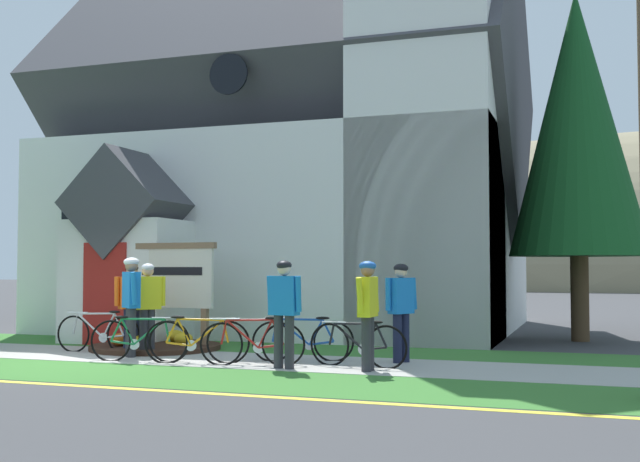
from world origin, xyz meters
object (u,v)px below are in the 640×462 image
Objects in this scene: bicycle_green at (197,341)px; bicycle_orange at (99,333)px; cyclist_in_yellow_jersey at (132,301)px; cyclist_in_red_jersey at (284,305)px; cyclist_in_blue_jersey at (131,298)px; cyclist_in_green_jersey at (148,301)px; church_sign at (167,278)px; roadside_conifer at (577,123)px; cyclist_in_orange_jersey at (368,307)px; bicycle_blue at (304,340)px; bicycle_silver at (253,342)px; bicycle_red at (140,340)px; cyclist_in_white_jersey at (401,305)px; bicycle_yellow at (358,344)px.

bicycle_orange is at bearing 161.31° from bicycle_green.
cyclist_in_red_jersey is at bearing -19.15° from cyclist_in_yellow_jersey.
cyclist_in_blue_jersey reaches higher than bicycle_green.
bicycle_orange is 1.28m from cyclist_in_blue_jersey.
bicycle_orange is at bearing -178.51° from cyclist_in_green_jersey.
church_sign is 1.32m from cyclist_in_green_jersey.
cyclist_in_red_jersey is 3.31m from cyclist_in_green_jersey.
church_sign is at bearing -151.78° from roadside_conifer.
cyclist_in_orange_jersey is at bearing -9.45° from bicycle_orange.
bicycle_green is (2.50, -0.85, 0.01)m from bicycle_orange.
bicycle_blue is 0.97× the size of cyclist_in_orange_jersey.
bicycle_silver is 1.01× the size of cyclist_in_yellow_jersey.
cyclist_in_blue_jersey is (0.39, -0.63, 0.08)m from cyclist_in_yellow_jersey.
bicycle_red is 0.96m from cyclist_in_blue_jersey.
bicycle_silver is 0.95× the size of cyclist_in_blue_jersey.
bicycle_silver reaches higher than bicycle_green.
cyclist_in_yellow_jersey is at bearing 121.71° from cyclist_in_blue_jersey.
cyclist_in_white_jersey is 6.91m from roadside_conifer.
bicycle_yellow is 1.16m from bicycle_blue.
cyclist_in_blue_jersey reaches higher than cyclist_in_yellow_jersey.
roadside_conifer reaches higher than bicycle_green.
cyclist_in_white_jersey is at bearing 54.27° from bicycle_yellow.
roadside_conifer is (7.86, 5.23, 3.77)m from cyclist_in_yellow_jersey.
cyclist_in_red_jersey is (0.65, -0.26, 0.63)m from bicycle_silver.
bicycle_orange is 1.07× the size of cyclist_in_green_jersey.
cyclist_in_white_jersey is 0.99× the size of cyclist_in_green_jersey.
church_sign is 1.31× the size of bicycle_silver.
cyclist_in_blue_jersey is at bearing -58.29° from cyclist_in_yellow_jersey.
cyclist_in_orange_jersey is (2.97, -0.06, 0.62)m from bicycle_green.
bicycle_red is 1.54m from cyclist_in_yellow_jersey.
bicycle_green is at bearing -151.84° from bicycle_blue.
cyclist_in_red_jersey is at bearing -138.37° from cyclist_in_white_jersey.
bicycle_yellow is 4.24m from cyclist_in_blue_jersey.
cyclist_in_green_jersey is (-2.48, 0.83, 0.60)m from bicycle_silver.
cyclist_in_orange_jersey is 1.01× the size of cyclist_in_green_jersey.
church_sign reaches higher than bicycle_blue.
church_sign reaches higher than bicycle_green.
cyclist_in_orange_jersey reaches higher than cyclist_in_green_jersey.
cyclist_in_green_jersey is at bearing -176.42° from cyclist_in_white_jersey.
cyclist_in_yellow_jersey is (-0.12, -1.08, -0.40)m from church_sign.
cyclist_in_green_jersey is at bearing 173.83° from bicycle_yellow.
cyclist_in_red_jersey is (2.67, -0.12, 0.63)m from bicycle_red.
cyclist_in_blue_jersey is at bearing 172.14° from bicycle_silver.
bicycle_green reaches higher than bicycle_yellow.
cyclist_in_blue_jersey reaches higher than bicycle_silver.
bicycle_green is at bearing -159.98° from cyclist_in_white_jersey.
bicycle_blue is (1.58, 0.85, -0.01)m from bicycle_green.
cyclist_in_blue_jersey is 10.19m from roadside_conifer.
roadside_conifer reaches higher than bicycle_silver.
bicycle_silver reaches higher than bicycle_yellow.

